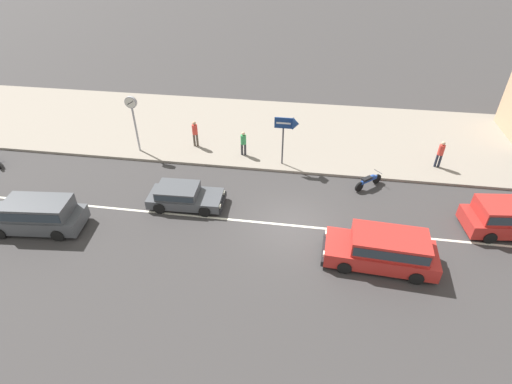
# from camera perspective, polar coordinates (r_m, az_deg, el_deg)

# --- Properties ---
(ground_plane) EXTENTS (160.00, 160.00, 0.00)m
(ground_plane) POSITION_cam_1_polar(r_m,az_deg,el_deg) (19.58, 5.08, -4.77)
(ground_plane) COLOR #383535
(lane_centre_stripe) EXTENTS (50.40, 0.14, 0.01)m
(lane_centre_stripe) POSITION_cam_1_polar(r_m,az_deg,el_deg) (19.58, 5.09, -4.77)
(lane_centre_stripe) COLOR silver
(lane_centre_stripe) RESTS_ON ground
(kerb_strip) EXTENTS (68.00, 10.00, 0.15)m
(kerb_strip) POSITION_cam_1_polar(r_m,az_deg,el_deg) (27.67, 6.63, 8.33)
(kerb_strip) COLOR gray
(kerb_strip) RESTS_ON ground
(hatchback_dark_grey_0) EXTENTS (3.92, 1.91, 1.10)m
(hatchback_dark_grey_0) POSITION_cam_1_polar(r_m,az_deg,el_deg) (20.80, -10.39, -0.48)
(hatchback_dark_grey_0) COLOR #47494F
(hatchback_dark_grey_0) RESTS_ON ground
(minivan_red_1) EXTENTS (4.88, 2.22, 1.56)m
(minivan_red_1) POSITION_cam_1_polar(r_m,az_deg,el_deg) (17.93, 17.86, -7.67)
(minivan_red_1) COLOR red
(minivan_red_1) RESTS_ON ground
(minivan_dark_grey_3) EXTENTS (4.72, 2.19, 1.56)m
(minivan_dark_grey_3) POSITION_cam_1_polar(r_m,az_deg,el_deg) (21.53, -28.87, -2.74)
(minivan_dark_grey_3) COLOR #47494F
(minivan_dark_grey_3) RESTS_ON ground
(motorcycle_0) EXTENTS (1.51, 1.38, 0.80)m
(motorcycle_0) POSITION_cam_1_polar(r_m,az_deg,el_deg) (22.74, 15.82, 1.59)
(motorcycle_0) COLOR black
(motorcycle_0) RESTS_ON ground
(street_clock) EXTENTS (0.71, 0.22, 3.56)m
(street_clock) POSITION_cam_1_polar(r_m,az_deg,el_deg) (25.16, -17.24, 11.08)
(street_clock) COLOR #9E9EA3
(street_clock) RESTS_ON kerb_strip
(arrow_signboard) EXTENTS (1.38, 0.70, 3.01)m
(arrow_signboard) POSITION_cam_1_polar(r_m,az_deg,el_deg) (22.71, 5.24, 9.39)
(arrow_signboard) COLOR #4C4C51
(arrow_signboard) RESTS_ON kerb_strip
(pedestrian_near_clock) EXTENTS (0.34, 0.34, 1.67)m
(pedestrian_near_clock) POSITION_cam_1_polar(r_m,az_deg,el_deg) (25.45, 24.87, 5.17)
(pedestrian_near_clock) COLOR #232838
(pedestrian_near_clock) RESTS_ON kerb_strip
(pedestrian_by_shop) EXTENTS (0.34, 0.34, 1.71)m
(pedestrian_by_shop) POSITION_cam_1_polar(r_m,az_deg,el_deg) (25.60, -8.71, 8.50)
(pedestrian_by_shop) COLOR #4C4238
(pedestrian_by_shop) RESTS_ON kerb_strip
(pedestrian_far_end) EXTENTS (0.34, 0.34, 1.56)m
(pedestrian_far_end) POSITION_cam_1_polar(r_m,az_deg,el_deg) (24.38, -1.81, 7.19)
(pedestrian_far_end) COLOR #333338
(pedestrian_far_end) RESTS_ON kerb_strip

